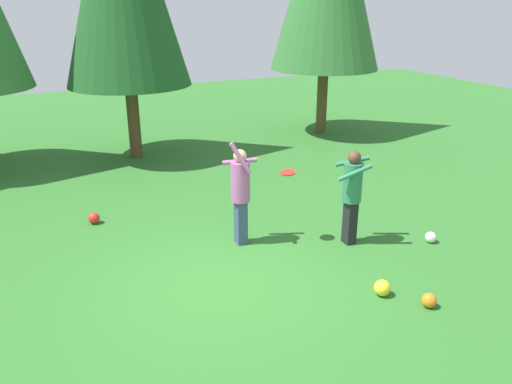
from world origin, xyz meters
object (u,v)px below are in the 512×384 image
at_px(frisbee, 288,172).
at_px(ball_yellow, 382,288).
at_px(ball_orange, 429,300).
at_px(ball_white, 431,237).
at_px(person_thrower, 240,188).
at_px(ball_red, 94,218).
at_px(person_catcher, 352,189).

relative_size(frisbee, ball_yellow, 1.48).
bearing_deg(ball_orange, ball_white, 47.16).
xyz_separation_m(person_thrower, ball_red, (-2.35, 2.01, -0.96)).
height_order(person_thrower, ball_white, person_thrower).
xyz_separation_m(frisbee, ball_orange, (0.90, -2.77, -1.24)).
relative_size(person_thrower, ball_white, 9.62).
xyz_separation_m(ball_orange, ball_yellow, (-0.43, 0.54, 0.02)).
height_order(ball_orange, ball_red, ball_red).
xyz_separation_m(person_thrower, ball_white, (3.20, -1.44, -0.97)).
bearing_deg(ball_red, frisbee, -36.48).
height_order(person_thrower, ball_red, person_thrower).
distance_m(person_thrower, person_catcher, 1.99).
bearing_deg(ball_orange, ball_red, 128.35).
bearing_deg(person_thrower, ball_red, 160.24).
bearing_deg(person_catcher, person_thrower, 2.46).
height_order(ball_white, ball_yellow, ball_yellow).
bearing_deg(ball_white, person_thrower, 155.78).
bearing_deg(ball_white, ball_yellow, -150.60).
bearing_deg(person_catcher, ball_red, -7.52).
bearing_deg(ball_red, ball_orange, -51.65).
height_order(ball_orange, ball_yellow, ball_yellow).
xyz_separation_m(person_catcher, frisbee, (-1.03, 0.52, 0.30)).
height_order(ball_white, ball_orange, ball_orange).
bearing_deg(person_thrower, ball_orange, -40.43).
relative_size(person_thrower, ball_yellow, 7.81).
bearing_deg(ball_yellow, ball_white, 29.40).
bearing_deg(frisbee, ball_orange, -72.08).
bearing_deg(person_thrower, ball_yellow, -42.72).
distance_m(ball_white, ball_red, 6.53).
distance_m(ball_orange, ball_yellow, 0.69).
bearing_deg(frisbee, person_catcher, -26.74).
distance_m(ball_orange, ball_red, 6.49).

